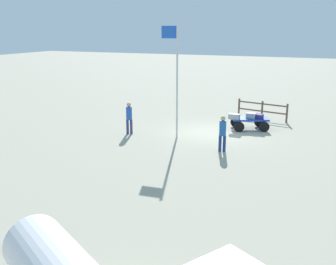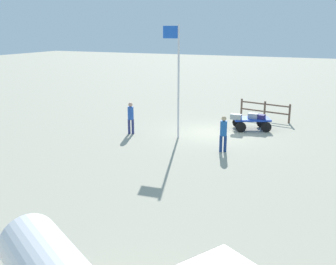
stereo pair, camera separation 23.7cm
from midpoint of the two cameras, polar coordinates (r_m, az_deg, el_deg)
ground_plane at (r=21.46m, az=6.12°, el=0.03°), size 120.00×120.00×0.00m
luggage_cart at (r=22.30m, az=11.52°, el=1.65°), size 2.28×1.91×0.67m
suitcase_grey at (r=22.15m, az=12.84°, el=2.31°), size 0.51×0.45×0.25m
suitcase_maroon at (r=21.76m, az=9.36°, el=2.33°), size 0.60×0.33×0.29m
suitcase_tan at (r=22.20m, az=11.78°, el=2.45°), size 0.55×0.38×0.28m
worker_lead at (r=17.94m, az=7.63°, el=0.15°), size 0.41×0.41×1.69m
worker_trailing at (r=20.91m, az=-6.04°, el=2.40°), size 0.41×0.41×1.71m
flagpole at (r=19.72m, az=0.76°, el=8.72°), size 0.88×0.10×5.74m
wooden_fence at (r=24.93m, az=13.36°, el=3.37°), size 3.19×0.80×1.16m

